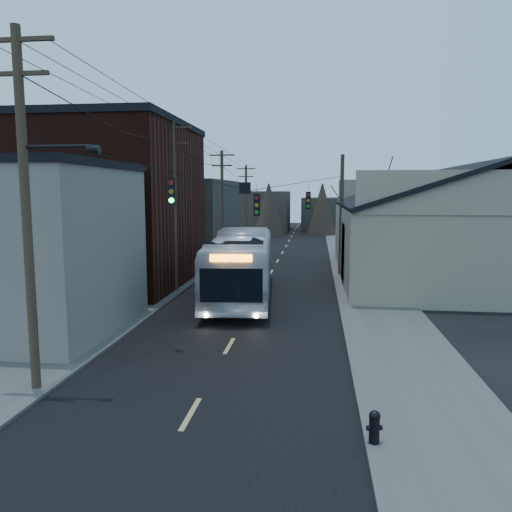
{
  "coord_description": "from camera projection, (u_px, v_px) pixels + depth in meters",
  "views": [
    {
      "loc": [
        3.29,
        -10.45,
        5.95
      ],
      "look_at": [
        0.54,
        12.18,
        3.0
      ],
      "focal_mm": 35.0,
      "sensor_mm": 36.0,
      "label": 1
    }
  ],
  "objects": [
    {
      "name": "building_left_far",
      "position": [
        182.0,
        217.0,
        47.57
      ],
      "size": [
        9.0,
        14.0,
        7.0
      ],
      "primitive_type": "cube",
      "color": "#35312B",
      "rests_on": "ground"
    },
    {
      "name": "warehouse",
      "position": [
        459.0,
        239.0,
        34.15
      ],
      "size": [
        16.16,
        20.6,
        7.73
      ],
      "color": "gray",
      "rests_on": "ground"
    },
    {
      "name": "utility_lines",
      "position": [
        225.0,
        206.0,
        34.94
      ],
      "size": [
        11.24,
        45.28,
        10.5
      ],
      "color": "#382B1E",
      "rests_on": "ground"
    },
    {
      "name": "sidewalk_right",
      "position": [
        356.0,
        265.0,
        40.19
      ],
      "size": [
        4.0,
        110.0,
        0.12
      ],
      "primitive_type": "cube",
      "color": "#474744",
      "rests_on": "ground"
    },
    {
      "name": "building_far_right",
      "position": [
        340.0,
        213.0,
        79.19
      ],
      "size": [
        12.0,
        14.0,
        5.0
      ],
      "primitive_type": "cube",
      "color": "#35312B",
      "rests_on": "ground"
    },
    {
      "name": "building_brick",
      "position": [
        107.0,
        207.0,
        31.69
      ],
      "size": [
        10.0,
        12.0,
        10.0
      ],
      "primitive_type": "cube",
      "color": "black",
      "rests_on": "ground"
    },
    {
      "name": "sidewalk_left",
      "position": [
        198.0,
        262.0,
        41.75
      ],
      "size": [
        4.0,
        110.0,
        0.12
      ],
      "primitive_type": "cube",
      "color": "#474744",
      "rests_on": "ground"
    },
    {
      "name": "bus",
      "position": [
        242.0,
        264.0,
        28.06
      ],
      "size": [
        4.24,
        13.67,
        3.75
      ],
      "primitive_type": "imported",
      "rotation": [
        0.0,
        0.0,
        3.22
      ],
      "color": "silver",
      "rests_on": "ground"
    },
    {
      "name": "ground",
      "position": [
        169.0,
        453.0,
        11.44
      ],
      "size": [
        160.0,
        160.0,
        0.0
      ],
      "primitive_type": "plane",
      "color": "black",
      "rests_on": "ground"
    },
    {
      "name": "building_far_left",
      "position": [
        255.0,
        211.0,
        75.76
      ],
      "size": [
        10.0,
        12.0,
        6.0
      ],
      "primitive_type": "cube",
      "color": "#35312B",
      "rests_on": "ground"
    },
    {
      "name": "fire_hydrant",
      "position": [
        374.0,
        425.0,
        11.61
      ],
      "size": [
        0.38,
        0.27,
        0.79
      ],
      "rotation": [
        0.0,
        0.0,
        0.2
      ],
      "color": "black",
      "rests_on": "sidewalk_right"
    },
    {
      "name": "parked_car",
      "position": [
        233.0,
        261.0,
        38.01
      ],
      "size": [
        1.53,
        4.11,
        1.34
      ],
      "primitive_type": "imported",
      "rotation": [
        0.0,
        0.0,
        0.03
      ],
      "color": "#A7A9AE",
      "rests_on": "ground"
    },
    {
      "name": "building_clapboard",
      "position": [
        22.0,
        250.0,
        20.93
      ],
      "size": [
        8.0,
        8.0,
        7.0
      ],
      "primitive_type": "cube",
      "color": "#6E675C",
      "rests_on": "ground"
    },
    {
      "name": "bare_tree",
      "position": [
        370.0,
        231.0,
        29.89
      ],
      "size": [
        0.4,
        0.4,
        7.2
      ],
      "primitive_type": "cone",
      "color": "black",
      "rests_on": "ground"
    },
    {
      "name": "road_surface",
      "position": [
        276.0,
        264.0,
        40.97
      ],
      "size": [
        9.0,
        110.0,
        0.02
      ],
      "primitive_type": "cube",
      "color": "black",
      "rests_on": "ground"
    }
  ]
}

